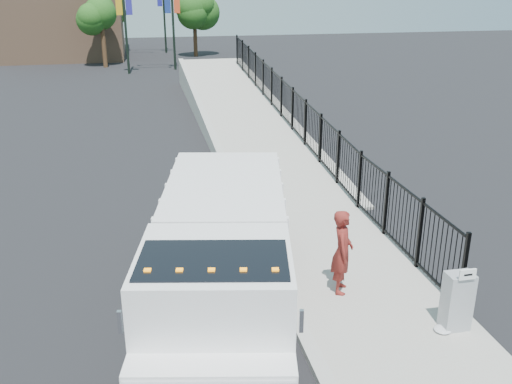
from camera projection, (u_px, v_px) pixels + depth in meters
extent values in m
plane|color=black|center=(278.00, 285.00, 13.63)|extent=(120.00, 120.00, 0.00)
cube|color=#9E998E|center=(388.00, 320.00, 12.14)|extent=(3.55, 12.00, 0.12)
cube|color=#ADAAA3|center=(301.00, 330.00, 11.77)|extent=(0.30, 12.00, 0.16)
cube|color=#9E998E|center=(244.00, 123.00, 28.68)|extent=(3.95, 24.06, 3.19)
cube|color=black|center=(292.00, 123.00, 24.96)|extent=(0.10, 28.00, 1.80)
cube|color=black|center=(223.00, 290.00, 12.29)|extent=(2.46, 7.37, 0.24)
cube|color=white|center=(216.00, 310.00, 9.60)|extent=(2.93, 2.80, 2.15)
cube|color=black|center=(214.00, 284.00, 9.12)|extent=(2.59, 1.82, 0.91)
cube|color=white|center=(225.00, 218.00, 13.21)|extent=(3.40, 4.92, 1.83)
cube|color=silver|center=(120.00, 322.00, 8.41)|extent=(0.08, 0.08, 0.38)
cube|color=silver|center=(301.00, 321.00, 8.44)|extent=(0.08, 0.08, 0.38)
cube|color=orange|center=(148.00, 271.00, 8.60)|extent=(0.12, 0.10, 0.06)
cube|color=orange|center=(180.00, 271.00, 8.60)|extent=(0.12, 0.10, 0.06)
cube|color=orange|center=(211.00, 271.00, 8.61)|extent=(0.12, 0.10, 0.06)
cube|color=orange|center=(243.00, 271.00, 8.61)|extent=(0.12, 0.10, 0.06)
cube|color=orange|center=(275.00, 270.00, 8.62)|extent=(0.12, 0.10, 0.06)
cylinder|color=black|center=(182.00, 250.00, 14.21)|extent=(0.54, 1.12, 1.07)
cylinder|color=black|center=(272.00, 249.00, 14.23)|extent=(0.54, 1.12, 1.07)
cylinder|color=black|center=(187.00, 230.00, 15.31)|extent=(0.54, 1.12, 1.07)
cylinder|color=black|center=(271.00, 230.00, 15.33)|extent=(0.54, 1.12, 1.07)
imported|color=maroon|center=(342.00, 252.00, 12.83)|extent=(0.70, 0.85, 1.99)
cube|color=gray|center=(457.00, 301.00, 11.57)|extent=(0.55, 0.40, 1.25)
cube|color=white|center=(468.00, 274.00, 11.11)|extent=(0.35, 0.04, 0.22)
ellipsoid|color=silver|center=(442.00, 329.00, 11.65)|extent=(0.35, 0.35, 0.09)
cylinder|color=black|center=(125.00, 19.00, 41.58)|extent=(0.18, 0.18, 8.00)
cube|color=navy|center=(129.00, 7.00, 41.36)|extent=(0.45, 0.04, 1.10)
cube|color=#C18A15|center=(119.00, 7.00, 41.23)|extent=(0.45, 0.04, 1.10)
cylinder|color=black|center=(173.00, 17.00, 43.54)|extent=(0.18, 0.18, 8.00)
cube|color=#CE411D|center=(177.00, 6.00, 43.33)|extent=(0.45, 0.04, 1.10)
cube|color=navy|center=(168.00, 6.00, 43.19)|extent=(0.45, 0.04, 1.10)
cylinder|color=black|center=(113.00, 11.00, 50.48)|extent=(0.18, 0.18, 8.00)
cube|color=navy|center=(116.00, 1.00, 50.26)|extent=(0.45, 0.04, 1.10)
cube|color=#E75727|center=(108.00, 2.00, 50.13)|extent=(0.45, 0.04, 1.10)
cylinder|color=black|center=(164.00, 9.00, 53.27)|extent=(0.18, 0.18, 8.00)
cube|color=gold|center=(167.00, 0.00, 53.05)|extent=(0.45, 0.04, 1.10)
cube|color=navy|center=(160.00, 0.00, 52.92)|extent=(0.45, 0.04, 1.10)
cylinder|color=#382314|center=(104.00, 47.00, 45.50)|extent=(0.36, 0.36, 3.20)
sphere|color=#194714|center=(101.00, 16.00, 44.65)|extent=(2.64, 2.64, 2.64)
cylinder|color=#382314|center=(195.00, 38.00, 51.71)|extent=(0.36, 0.36, 3.20)
sphere|color=#194714|center=(194.00, 11.00, 50.86)|extent=(2.86, 2.86, 2.86)
cylinder|color=#382314|center=(110.00, 35.00, 55.03)|extent=(0.36, 0.36, 3.20)
sphere|color=#194714|center=(108.00, 9.00, 54.17)|extent=(3.03, 3.03, 3.03)
cube|color=#8C664C|center=(64.00, 11.00, 50.79)|extent=(10.00, 10.00, 8.00)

